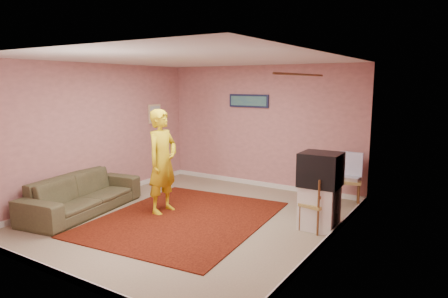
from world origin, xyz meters
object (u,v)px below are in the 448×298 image
Objects in this scene: chair_a at (349,175)px; sofa at (83,194)px; crt_tv at (320,169)px; chair_b at (315,198)px; person at (163,162)px; tv_cabinet at (319,207)px.

chair_a is 0.23× the size of sofa.
crt_tv is 1.35× the size of chair_b.
crt_tv reaches higher than sofa.
chair_b is at bearing -78.24° from person.
chair_b is at bearing -108.22° from crt_tv.
crt_tv is 0.34× the size of person.
chair_a is 1.55m from chair_b.
tv_cabinet is 0.20m from chair_b.
person is at bearing -166.80° from crt_tv.
person reaches higher than chair_b.
crt_tv reaches higher than tv_cabinet.
chair_b is (-0.03, -0.10, -0.42)m from crt_tv.
tv_cabinet is at bearing -78.86° from sofa.
person is (-2.61, -2.11, 0.32)m from chair_a.
tv_cabinet is 1.47m from chair_a.
chair_b is 2.62m from person.
sofa is at bearing 121.62° from person.
tv_cabinet is at bearing 170.96° from chair_b.
chair_b is 0.21× the size of sofa.
person is at bearing -165.49° from tv_cabinet.
chair_a is 4.77m from sofa.
tv_cabinet is at bearing -76.31° from person.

